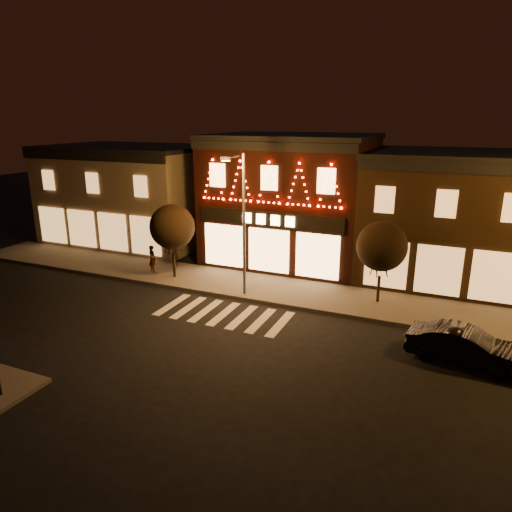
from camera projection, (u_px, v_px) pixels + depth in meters
The scene contains 10 objects.
ground at pixel (180, 349), 19.56m from camera, with size 120.00×120.00×0.00m, color black.
sidewalk_far at pixel (289, 291), 25.81m from camera, with size 44.00×4.00×0.15m, color #47423D.
building_left at pixel (131, 194), 35.74m from camera, with size 12.20×8.28×7.30m.
building_pulp at pixel (292, 199), 30.65m from camera, with size 10.20×8.34×8.30m.
building_right_a at pixel (446, 217), 27.17m from camera, with size 9.20×8.28×7.50m.
streetlamp_mid at pixel (241, 215), 23.90m from camera, with size 0.56×1.71×7.46m.
tree_left at pixel (172, 227), 27.05m from camera, with size 2.62×2.62×4.38m.
tree_right at pixel (382, 246), 23.37m from camera, with size 2.54×2.54×4.25m.
dark_sedan at pixel (465, 346), 18.30m from camera, with size 1.53×4.38×1.44m, color black.
pedestrian at pixel (152, 259), 28.59m from camera, with size 0.62×0.41×1.70m, color gray.
Camera 1 is at (9.90, -14.90, 9.38)m, focal length 32.76 mm.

